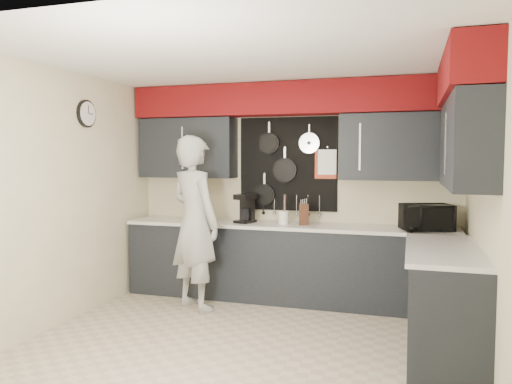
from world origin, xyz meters
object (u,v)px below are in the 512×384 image
(knife_block, at_px, (304,214))
(coffee_maker, at_px, (246,208))
(utensil_crock, at_px, (284,217))
(person, at_px, (195,223))
(microwave, at_px, (426,217))

(knife_block, distance_m, coffee_maker, 0.72)
(utensil_crock, distance_m, person, 1.06)
(microwave, distance_m, utensil_crock, 1.60)
(microwave, xyz_separation_m, utensil_crock, (-1.60, 0.06, -0.06))
(microwave, relative_size, person, 0.26)
(knife_block, bearing_deg, utensil_crock, 164.69)
(microwave, distance_m, person, 2.53)
(microwave, height_order, utensil_crock, microwave)
(coffee_maker, height_order, person, person)
(coffee_maker, bearing_deg, microwave, 16.33)
(microwave, xyz_separation_m, coffee_maker, (-2.07, 0.05, 0.04))
(utensil_crock, bearing_deg, microwave, -2.05)
(utensil_crock, xyz_separation_m, person, (-0.88, -0.60, -0.03))
(microwave, xyz_separation_m, knife_block, (-1.35, 0.05, -0.02))
(knife_block, distance_m, person, 1.27)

